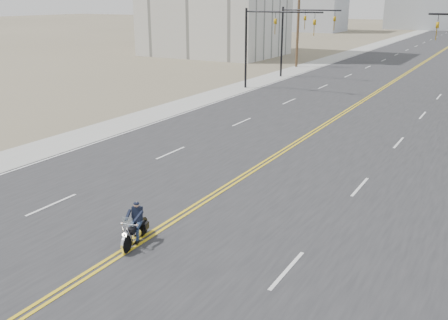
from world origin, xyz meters
name	(u,v)px	position (x,y,z in m)	size (l,w,h in m)	color
ground_plane	(65,289)	(0.00, 0.00, 0.00)	(400.00, 400.00, 0.00)	#776D56
road	(435,55)	(0.00, 70.00, 0.01)	(20.00, 200.00, 0.01)	#303033
sidewalk_left	(356,51)	(-11.50, 70.00, 0.01)	(3.00, 200.00, 0.01)	#A5A5A0
traffic_mast_left	(267,33)	(-8.98, 32.00, 4.94)	(7.10, 0.26, 7.00)	black
traffic_mast_far	(298,29)	(-9.31, 40.00, 4.87)	(6.10, 0.26, 7.00)	black
utility_pole_left	(298,19)	(-12.50, 48.00, 5.48)	(2.20, 0.30, 10.50)	brown
motorcyclist	(134,224)	(-0.07, 3.12, 0.70)	(0.77, 1.79, 1.40)	black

